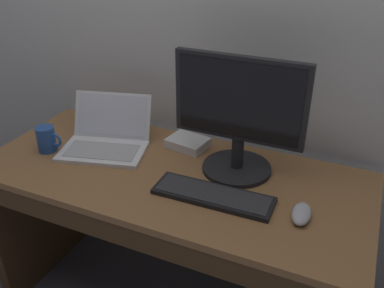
# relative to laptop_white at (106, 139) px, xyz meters

# --- Properties ---
(desk) EXTENTS (1.47, 0.63, 0.74)m
(desk) POSITION_rel_laptop_white_xyz_m (0.33, -0.07, -0.28)
(desk) COLOR olive
(desk) RESTS_ON ground
(laptop_white) EXTENTS (0.40, 0.37, 0.19)m
(laptop_white) POSITION_rel_laptop_white_xyz_m (0.00, 0.00, 0.00)
(laptop_white) COLOR white
(laptop_white) RESTS_ON desk
(external_monitor) EXTENTS (0.47, 0.26, 0.45)m
(external_monitor) POSITION_rel_laptop_white_xyz_m (0.55, 0.04, 0.19)
(external_monitor) COLOR black
(external_monitor) RESTS_ON desk
(wired_keyboard) EXTENTS (0.42, 0.14, 0.02)m
(wired_keyboard) POSITION_rel_laptop_white_xyz_m (0.53, -0.15, -0.03)
(wired_keyboard) COLOR black
(wired_keyboard) RESTS_ON desk
(computer_mouse) EXTENTS (0.07, 0.12, 0.04)m
(computer_mouse) POSITION_rel_laptop_white_xyz_m (0.83, -0.14, -0.02)
(computer_mouse) COLOR #B7B7BC
(computer_mouse) RESTS_ON desk
(external_drive_box) EXTENTS (0.18, 0.15, 0.04)m
(external_drive_box) POSITION_rel_laptop_white_xyz_m (0.30, 0.14, -0.02)
(external_drive_box) COLOR silver
(external_drive_box) RESTS_ON desk
(coffee_mug) EXTENTS (0.12, 0.07, 0.11)m
(coffee_mug) POSITION_rel_laptop_white_xyz_m (-0.20, -0.12, 0.01)
(coffee_mug) COLOR #28519E
(coffee_mug) RESTS_ON desk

